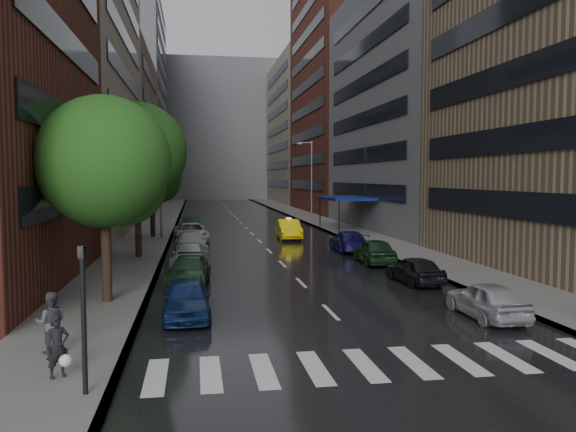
# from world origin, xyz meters

# --- Properties ---
(ground) EXTENTS (220.00, 220.00, 0.00)m
(ground) POSITION_xyz_m (0.00, 0.00, 0.00)
(ground) COLOR gray
(ground) RESTS_ON ground
(road) EXTENTS (14.00, 140.00, 0.01)m
(road) POSITION_xyz_m (0.00, 50.00, 0.01)
(road) COLOR black
(road) RESTS_ON ground
(sidewalk_left) EXTENTS (4.00, 140.00, 0.15)m
(sidewalk_left) POSITION_xyz_m (-9.00, 50.00, 0.07)
(sidewalk_left) COLOR gray
(sidewalk_left) RESTS_ON ground
(sidewalk_right) EXTENTS (4.00, 140.00, 0.15)m
(sidewalk_right) POSITION_xyz_m (9.00, 50.00, 0.07)
(sidewalk_right) COLOR gray
(sidewalk_right) RESTS_ON ground
(crosswalk) EXTENTS (13.15, 2.80, 0.01)m
(crosswalk) POSITION_xyz_m (0.20, -2.00, 0.01)
(crosswalk) COLOR silver
(crosswalk) RESTS_ON ground
(buildings_left) EXTENTS (8.00, 108.00, 38.00)m
(buildings_left) POSITION_xyz_m (-15.00, 58.79, 15.99)
(buildings_left) COLOR maroon
(buildings_left) RESTS_ON ground
(buildings_right) EXTENTS (8.05, 109.10, 36.00)m
(buildings_right) POSITION_xyz_m (15.00, 56.70, 15.03)
(buildings_right) COLOR #937A5B
(buildings_right) RESTS_ON ground
(building_far) EXTENTS (40.00, 14.00, 32.00)m
(building_far) POSITION_xyz_m (0.00, 118.00, 16.00)
(building_far) COLOR slate
(building_far) RESTS_ON ground
(tree_near) EXTENTS (5.27, 5.27, 8.39)m
(tree_near) POSITION_xyz_m (-8.60, 6.73, 5.74)
(tree_near) COLOR #382619
(tree_near) RESTS_ON ground
(tree_mid) EXTENTS (6.16, 6.16, 9.81)m
(tree_mid) POSITION_xyz_m (-8.60, 19.55, 6.72)
(tree_mid) COLOR #382619
(tree_mid) RESTS_ON ground
(tree_far) EXTENTS (5.03, 5.03, 8.02)m
(tree_far) POSITION_xyz_m (-8.60, 31.59, 5.49)
(tree_far) COLOR #382619
(tree_far) RESTS_ON ground
(taxi) EXTENTS (1.88, 5.00, 1.63)m
(taxi) POSITION_xyz_m (2.59, 29.26, 0.82)
(taxi) COLOR yellow
(taxi) RESTS_ON ground
(parked_cars_left) EXTENTS (3.02, 35.51, 1.51)m
(parked_cars_left) POSITION_xyz_m (-5.40, 20.38, 0.72)
(parked_cars_left) COLOR #10214E
(parked_cars_left) RESTS_ON ground
(parked_cars_right) EXTENTS (2.26, 23.25, 1.54)m
(parked_cars_right) POSITION_xyz_m (5.40, 13.21, 0.72)
(parked_cars_right) COLOR #A8A7AC
(parked_cars_right) RESTS_ON ground
(ped_bag_walker) EXTENTS (0.70, 0.62, 1.56)m
(ped_bag_walker) POSITION_xyz_m (-8.46, -2.06, 0.90)
(ped_bag_walker) COLOR black
(ped_bag_walker) RESTS_ON sidewalk_left
(ped_black_umbrella) EXTENTS (0.96, 0.98, 2.09)m
(ped_black_umbrella) POSITION_xyz_m (-9.14, 0.06, 1.38)
(ped_black_umbrella) COLOR #48484D
(ped_black_umbrella) RESTS_ON sidewalk_left
(traffic_light) EXTENTS (0.18, 0.15, 3.45)m
(traffic_light) POSITION_xyz_m (-7.60, -3.28, 2.23)
(traffic_light) COLOR black
(traffic_light) RESTS_ON sidewalk_left
(street_lamp_left) EXTENTS (1.74, 0.22, 9.00)m
(street_lamp_left) POSITION_xyz_m (-7.72, 30.00, 4.89)
(street_lamp_left) COLOR gray
(street_lamp_left) RESTS_ON sidewalk_left
(street_lamp_right) EXTENTS (1.74, 0.22, 9.00)m
(street_lamp_right) POSITION_xyz_m (7.72, 45.00, 4.89)
(street_lamp_right) COLOR gray
(street_lamp_right) RESTS_ON sidewalk_right
(awning) EXTENTS (4.00, 8.00, 3.12)m
(awning) POSITION_xyz_m (8.98, 35.00, 3.13)
(awning) COLOR navy
(awning) RESTS_ON sidewalk_right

